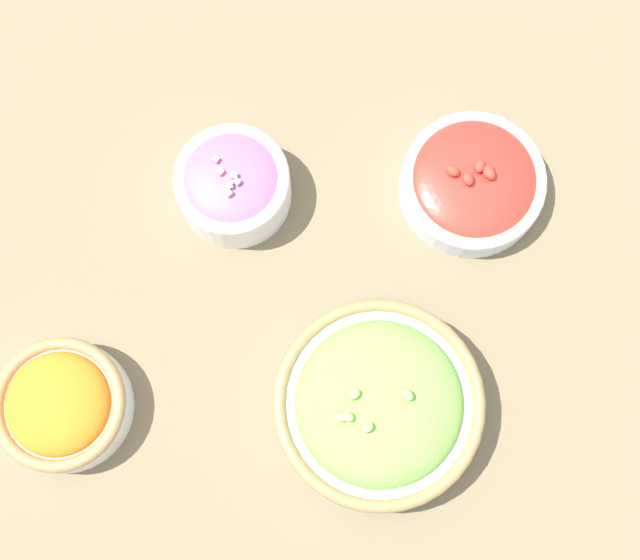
{
  "coord_description": "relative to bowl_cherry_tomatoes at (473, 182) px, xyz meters",
  "views": [
    {
      "loc": [
        -0.03,
        0.18,
        0.85
      ],
      "look_at": [
        0.0,
        0.0,
        0.03
      ],
      "focal_mm": 50.0,
      "sensor_mm": 36.0,
      "label": 1
    }
  ],
  "objects": [
    {
      "name": "ground_plane",
      "position": [
        0.13,
        0.12,
        -0.02
      ],
      "size": [
        3.0,
        3.0,
        0.0
      ],
      "primitive_type": "plane",
      "color": "#75664C"
    },
    {
      "name": "bowl_carrots",
      "position": [
        0.34,
        0.28,
        0.0
      ],
      "size": [
        0.12,
        0.12,
        0.06
      ],
      "color": "white",
      "rests_on": "ground_plane"
    },
    {
      "name": "bowl_lettuce",
      "position": [
        0.06,
        0.23,
        0.01
      ],
      "size": [
        0.19,
        0.19,
        0.08
      ],
      "color": "#B2C1CC",
      "rests_on": "ground_plane"
    },
    {
      "name": "bowl_red_onion",
      "position": [
        0.23,
        0.05,
        0.01
      ],
      "size": [
        0.11,
        0.11,
        0.07
      ],
      "color": "white",
      "rests_on": "ground_plane"
    },
    {
      "name": "bowl_cherry_tomatoes",
      "position": [
        0.0,
        0.0,
        0.0
      ],
      "size": [
        0.14,
        0.14,
        0.06
      ],
      "color": "silver",
      "rests_on": "ground_plane"
    }
  ]
}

